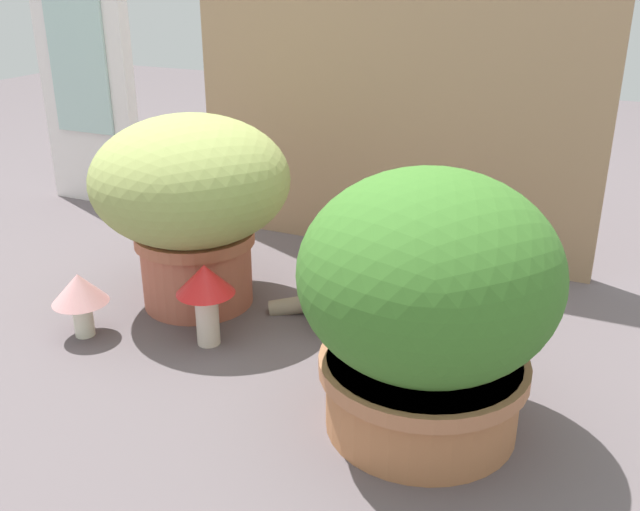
% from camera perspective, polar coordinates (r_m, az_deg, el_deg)
% --- Properties ---
extents(ground_plane, '(6.00, 6.00, 0.00)m').
position_cam_1_polar(ground_plane, '(1.38, -4.68, -6.98)').
color(ground_plane, '#5C5256').
extents(cardboard_backdrop, '(1.00, 0.03, 0.94)m').
position_cam_1_polar(cardboard_backdrop, '(1.72, 5.58, 15.39)').
color(cardboard_backdrop, tan).
rests_on(cardboard_backdrop, ground).
extents(window_panel_white, '(0.31, 0.05, 0.93)m').
position_cam_1_polar(window_panel_white, '(2.19, -18.43, 15.93)').
color(window_panel_white, white).
rests_on(window_panel_white, ground).
extents(grass_planter, '(0.40, 0.40, 0.40)m').
position_cam_1_polar(grass_planter, '(1.48, -10.13, 4.64)').
color(grass_planter, '#B7624B').
rests_on(grass_planter, ground).
extents(leafy_planter, '(0.38, 0.38, 0.41)m').
position_cam_1_polar(leafy_planter, '(1.06, 8.51, -3.57)').
color(leafy_planter, '#B47248').
rests_on(leafy_planter, ground).
extents(cat, '(0.39, 0.26, 0.32)m').
position_cam_1_polar(cat, '(1.41, 4.83, -0.89)').
color(cat, gray).
rests_on(cat, ground).
extents(mushroom_ornament_red, '(0.11, 0.11, 0.16)m').
position_cam_1_polar(mushroom_ornament_red, '(1.35, -9.08, -2.57)').
color(mushroom_ornament_red, beige).
rests_on(mushroom_ornament_red, ground).
extents(mushroom_ornament_pink, '(0.11, 0.11, 0.13)m').
position_cam_1_polar(mushroom_ornament_pink, '(1.44, -18.53, -2.78)').
color(mushroom_ornament_pink, '#EDEACE').
rests_on(mushroom_ornament_pink, ground).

